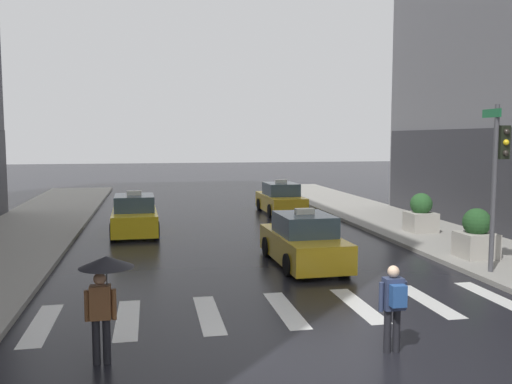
# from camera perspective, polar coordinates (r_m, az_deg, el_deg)

# --- Properties ---
(ground_plane) EXTENTS (160.00, 160.00, 0.00)m
(ground_plane) POSITION_cam_1_polar(r_m,az_deg,el_deg) (10.38, 7.29, -17.04)
(ground_plane) COLOR black
(crosswalk_markings) EXTENTS (11.30, 2.80, 0.01)m
(crosswalk_markings) POSITION_cam_1_polar(r_m,az_deg,el_deg) (13.09, 3.09, -12.13)
(crosswalk_markings) COLOR silver
(crosswalk_markings) RESTS_ON ground
(traffic_light_pole) EXTENTS (0.44, 0.84, 4.80)m
(traffic_light_pole) POSITION_cam_1_polar(r_m,az_deg,el_deg) (17.00, 23.93, 2.67)
(traffic_light_pole) COLOR #47474C
(traffic_light_pole) RESTS_ON curb_right
(taxi_lead) EXTENTS (2.01, 4.58, 1.80)m
(taxi_lead) POSITION_cam_1_polar(r_m,az_deg,el_deg) (17.44, 4.97, -5.19)
(taxi_lead) COLOR gold
(taxi_lead) RESTS_ON ground
(taxi_second) EXTENTS (2.02, 4.58, 1.80)m
(taxi_second) POSITION_cam_1_polar(r_m,az_deg,el_deg) (23.58, -12.54, -2.47)
(taxi_second) COLOR yellow
(taxi_second) RESTS_ON ground
(taxi_third) EXTENTS (1.97, 4.56, 1.80)m
(taxi_third) POSITION_cam_1_polar(r_m,az_deg,el_deg) (29.20, 2.58, -0.80)
(taxi_third) COLOR gold
(taxi_third) RESTS_ON ground
(pedestrian_with_umbrella) EXTENTS (0.96, 0.96, 1.94)m
(pedestrian_with_umbrella) POSITION_cam_1_polar(r_m,az_deg,el_deg) (10.06, -15.53, -8.83)
(pedestrian_with_umbrella) COLOR black
(pedestrian_with_umbrella) RESTS_ON ground
(pedestrian_with_backpack) EXTENTS (0.55, 0.43, 1.65)m
(pedestrian_with_backpack) POSITION_cam_1_polar(r_m,az_deg,el_deg) (10.63, 14.14, -11.05)
(pedestrian_with_backpack) COLOR black
(pedestrian_with_backpack) RESTS_ON ground
(planter_near_corner) EXTENTS (1.10, 1.10, 1.60)m
(planter_near_corner) POSITION_cam_1_polar(r_m,az_deg,el_deg) (19.08, 21.98, -4.20)
(planter_near_corner) COLOR #A8A399
(planter_near_corner) RESTS_ON curb_right
(planter_mid_block) EXTENTS (1.10, 1.10, 1.60)m
(planter_mid_block) POSITION_cam_1_polar(r_m,az_deg,el_deg) (23.52, 16.81, -2.24)
(planter_mid_block) COLOR #A8A399
(planter_mid_block) RESTS_ON curb_right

